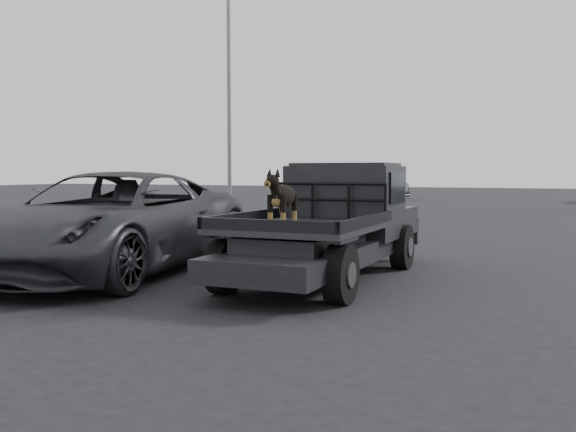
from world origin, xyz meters
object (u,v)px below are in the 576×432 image
at_px(flatbed_ute, 326,249).
at_px(dog, 283,201).
at_px(parked_suv, 111,222).
at_px(distant_car_a, 385,186).
at_px(floodlight_near, 229,40).

xyz_separation_m(flatbed_ute, dog, (0.06, -1.75, 0.83)).
distance_m(flatbed_ute, parked_suv, 3.57).
bearing_deg(distant_car_a, parked_suv, -115.52).
bearing_deg(floodlight_near, dog, -59.21).
bearing_deg(flatbed_ute, dog, -88.19).
bearing_deg(parked_suv, distant_car_a, 89.12).
bearing_deg(flatbed_ute, distant_car_a, 103.35).
relative_size(dog, parked_suv, 0.12).
relative_size(parked_suv, floodlight_near, 0.44).
height_order(flatbed_ute, dog, dog).
xyz_separation_m(dog, floodlight_near, (-10.66, 17.89, 6.17)).
distance_m(flatbed_ute, distant_car_a, 29.93).
bearing_deg(parked_suv, flatbed_ute, 5.79).
height_order(dog, floodlight_near, floodlight_near).
relative_size(flatbed_ute, dog, 7.30).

